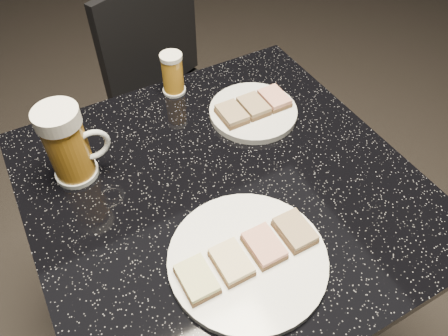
{
  "coord_description": "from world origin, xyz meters",
  "views": [
    {
      "loc": [
        -0.25,
        -0.46,
        1.38
      ],
      "look_at": [
        0.0,
        0.0,
        0.8
      ],
      "focal_mm": 35.0,
      "sensor_mm": 36.0,
      "label": 1
    }
  ],
  "objects": [
    {
      "name": "floor",
      "position": [
        0.0,
        0.0,
        0.0
      ],
      "size": [
        6.0,
        6.0,
        0.0
      ],
      "primitive_type": "plane",
      "color": "black",
      "rests_on": "ground"
    },
    {
      "name": "plate_large",
      "position": [
        -0.04,
        -0.16,
        0.76
      ],
      "size": [
        0.26,
        0.26,
        0.01
      ],
      "primitive_type": "cylinder",
      "color": "white",
      "rests_on": "table"
    },
    {
      "name": "plate_small",
      "position": [
        0.15,
        0.15,
        0.76
      ],
      "size": [
        0.19,
        0.19,
        0.01
      ],
      "primitive_type": "cylinder",
      "color": "silver",
      "rests_on": "table"
    },
    {
      "name": "table",
      "position": [
        0.0,
        0.0,
        0.51
      ],
      "size": [
        0.7,
        0.7,
        0.75
      ],
      "color": "black",
      "rests_on": "floor"
    },
    {
      "name": "beer_mug",
      "position": [
        -0.23,
        0.16,
        0.83
      ],
      "size": [
        0.11,
        0.08,
        0.16
      ],
      "color": "silver",
      "rests_on": "table"
    },
    {
      "name": "beer_tumbler",
      "position": [
        0.04,
        0.3,
        0.8
      ],
      "size": [
        0.05,
        0.05,
        0.1
      ],
      "color": "silver",
      "rests_on": "table"
    },
    {
      "name": "chair",
      "position": [
        0.15,
        0.55,
        0.5
      ],
      "size": [
        0.48,
        0.48,
        0.85
      ],
      "color": "black",
      "rests_on": "floor"
    },
    {
      "name": "canapes_on_plate_large",
      "position": [
        -0.04,
        -0.16,
        0.77
      ],
      "size": [
        0.23,
        0.07,
        0.02
      ],
      "color": "#4C3521",
      "rests_on": "plate_large"
    },
    {
      "name": "canapes_on_plate_small",
      "position": [
        0.15,
        0.15,
        0.77
      ],
      "size": [
        0.16,
        0.07,
        0.02
      ],
      "color": "#4C3521",
      "rests_on": "plate_small"
    }
  ]
}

